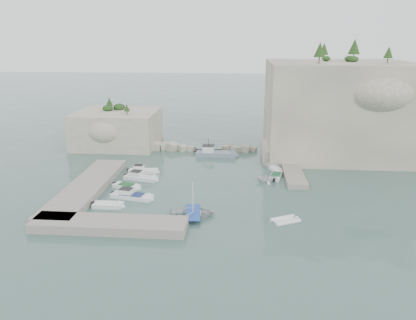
# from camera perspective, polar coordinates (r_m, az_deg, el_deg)

# --- Properties ---
(ground) EXTENTS (400.00, 400.00, 0.00)m
(ground) POSITION_cam_1_polar(r_m,az_deg,el_deg) (58.29, -0.47, -4.54)
(ground) COLOR #42635B
(ground) RESTS_ON ground
(cliff_east) EXTENTS (26.00, 22.00, 17.00)m
(cliff_east) POSITION_cam_1_polar(r_m,az_deg,el_deg) (80.20, 17.75, 6.92)
(cliff_east) COLOR beige
(cliff_east) RESTS_ON ground
(cliff_terrace) EXTENTS (8.00, 10.00, 2.50)m
(cliff_terrace) POSITION_cam_1_polar(r_m,az_deg,el_deg) (75.24, 10.66, 1.15)
(cliff_terrace) COLOR beige
(cliff_terrace) RESTS_ON ground
(outcrop_west) EXTENTS (16.00, 14.00, 7.00)m
(outcrop_west) POSITION_cam_1_polar(r_m,az_deg,el_deg) (84.74, -12.60, 4.37)
(outcrop_west) COLOR beige
(outcrop_west) RESTS_ON ground
(quay_west) EXTENTS (5.00, 24.00, 1.10)m
(quay_west) POSITION_cam_1_polar(r_m,az_deg,el_deg) (60.99, -16.71, -3.74)
(quay_west) COLOR #9E9689
(quay_west) RESTS_ON ground
(quay_south) EXTENTS (18.00, 4.00, 1.10)m
(quay_south) POSITION_cam_1_polar(r_m,az_deg,el_deg) (48.74, -13.74, -8.82)
(quay_south) COLOR #9E9689
(quay_south) RESTS_ON ground
(ledge_east) EXTENTS (3.00, 16.00, 0.80)m
(ledge_east) POSITION_cam_1_polar(r_m,az_deg,el_deg) (67.94, 11.70, -1.38)
(ledge_east) COLOR #9E9689
(ledge_east) RESTS_ON ground
(breakwater) EXTENTS (28.00, 3.00, 1.40)m
(breakwater) POSITION_cam_1_polar(r_m,az_deg,el_deg) (79.00, 0.20, 1.79)
(breakwater) COLOR beige
(breakwater) RESTS_ON ground
(motorboat_a) EXTENTS (5.32, 1.86, 1.40)m
(motorboat_a) POSITION_cam_1_polar(r_m,az_deg,el_deg) (67.39, -9.09, -1.75)
(motorboat_a) COLOR white
(motorboat_a) RESTS_ON ground
(motorboat_b) EXTENTS (6.06, 3.22, 1.40)m
(motorboat_b) POSITION_cam_1_polar(r_m,az_deg,el_deg) (64.24, -9.40, -2.70)
(motorboat_b) COLOR silver
(motorboat_b) RESTS_ON ground
(motorboat_c) EXTENTS (4.65, 2.87, 0.70)m
(motorboat_c) POSITION_cam_1_polar(r_m,az_deg,el_deg) (61.03, -11.39, -3.88)
(motorboat_c) COLOR white
(motorboat_c) RESTS_ON ground
(motorboat_d) EXTENTS (6.66, 3.23, 1.40)m
(motorboat_d) POSITION_cam_1_polar(r_m,az_deg,el_deg) (57.20, -10.62, -5.27)
(motorboat_d) COLOR white
(motorboat_d) RESTS_ON ground
(motorboat_e) EXTENTS (4.20, 1.72, 0.70)m
(motorboat_e) POSITION_cam_1_polar(r_m,az_deg,el_deg) (54.94, -13.86, -6.44)
(motorboat_e) COLOR white
(motorboat_e) RESTS_ON ground
(rowboat) EXTENTS (5.87, 4.47, 1.14)m
(rowboat) POSITION_cam_1_polar(r_m,az_deg,el_deg) (50.83, -2.12, -7.89)
(rowboat) COLOR silver
(rowboat) RESTS_ON ground
(inflatable_dinghy) EXTENTS (3.99, 3.13, 0.44)m
(inflatable_dinghy) POSITION_cam_1_polar(r_m,az_deg,el_deg) (50.23, 10.80, -8.52)
(inflatable_dinghy) COLOR white
(inflatable_dinghy) RESTS_ON ground
(tender_east_a) EXTENTS (3.49, 3.12, 1.66)m
(tender_east_a) POSITION_cam_1_polar(r_m,az_deg,el_deg) (62.99, 8.18, -3.05)
(tender_east_a) COLOR white
(tender_east_a) RESTS_ON ground
(tender_east_b) EXTENTS (2.57, 4.86, 0.70)m
(tender_east_b) POSITION_cam_1_polar(r_m,az_deg,el_deg) (65.13, 9.54, -2.44)
(tender_east_b) COLOR white
(tender_east_b) RESTS_ON ground
(tender_east_c) EXTENTS (2.73, 4.84, 0.70)m
(tender_east_c) POSITION_cam_1_polar(r_m,az_deg,el_deg) (69.15, 9.19, -1.27)
(tender_east_c) COLOR white
(tender_east_c) RESTS_ON ground
(tender_east_d) EXTENTS (4.19, 2.72, 1.52)m
(tender_east_d) POSITION_cam_1_polar(r_m,az_deg,el_deg) (70.22, 9.62, -1.00)
(tender_east_d) COLOR silver
(tender_east_d) RESTS_ON ground
(work_boat) EXTENTS (8.26, 2.68, 2.20)m
(work_boat) POSITION_cam_1_polar(r_m,az_deg,el_deg) (75.64, 1.17, 0.54)
(work_boat) COLOR slate
(work_boat) RESTS_ON ground
(rowboat_mast) EXTENTS (0.10, 0.10, 4.20)m
(rowboat_mast) POSITION_cam_1_polar(r_m,az_deg,el_deg) (49.77, -2.15, -5.10)
(rowboat_mast) COLOR white
(rowboat_mast) RESTS_ON rowboat
(vegetation) EXTENTS (53.48, 13.88, 13.40)m
(vegetation) POSITION_cam_1_polar(r_m,az_deg,el_deg) (79.60, 14.42, 13.96)
(vegetation) COLOR #1E4219
(vegetation) RESTS_ON ground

